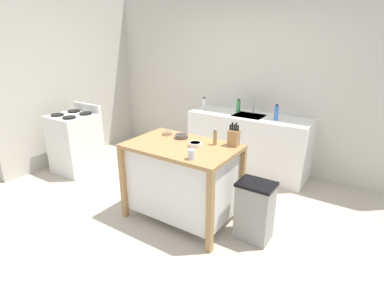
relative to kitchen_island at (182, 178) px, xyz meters
The scene contains 17 objects.
ground_plane 0.51m from the kitchen_island, 126.67° to the right, with size 6.20×6.20×0.00m, color #BCB29E.
wall_back 2.13m from the kitchen_island, 92.09° to the left, with size 5.20×0.10×2.60m, color beige.
wall_left 2.86m from the kitchen_island, 166.55° to the left, with size 0.10×2.67×2.60m, color beige.
kitchen_island is the anchor object (origin of this frame).
knife_block 0.73m from the kitchen_island, 30.50° to the left, with size 0.11×0.09×0.25m.
bowl_stoneware_deep 0.57m from the kitchen_island, 150.05° to the left, with size 0.11×0.11×0.04m.
bowl_ceramic_small 0.44m from the kitchen_island, 13.18° to the left, with size 0.13×0.13×0.04m.
bowl_ceramic_wide 0.47m from the kitchen_island, 125.71° to the left, with size 0.15×0.15×0.04m.
drinking_cup 0.60m from the kitchen_island, 42.04° to the right, with size 0.07×0.07×0.09m.
pepper_grinder 0.59m from the kitchen_island, 34.14° to the left, with size 0.04×0.04×0.18m.
trash_bin 0.86m from the kitchen_island, ahead, with size 0.36×0.28×0.63m.
sink_counter 1.63m from the kitchen_island, 87.16° to the left, with size 1.80×0.60×0.88m.
sink_faucet 1.83m from the kitchen_island, 87.38° to the left, with size 0.02×0.02×0.22m.
bottle_spray_cleaner 1.78m from the kitchen_island, 94.81° to the left, with size 0.06×0.06×0.20m.
bottle_dish_soap 1.84m from the kitchen_island, 113.50° to the left, with size 0.06×0.06×0.18m.
bottle_hand_soap 1.71m from the kitchen_island, 72.30° to the left, with size 0.05×0.05×0.22m.
stove 2.13m from the kitchen_island, behind, with size 0.60×0.60×1.00m.
Camera 1 is at (1.83, -2.37, 1.97)m, focal length 28.26 mm.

